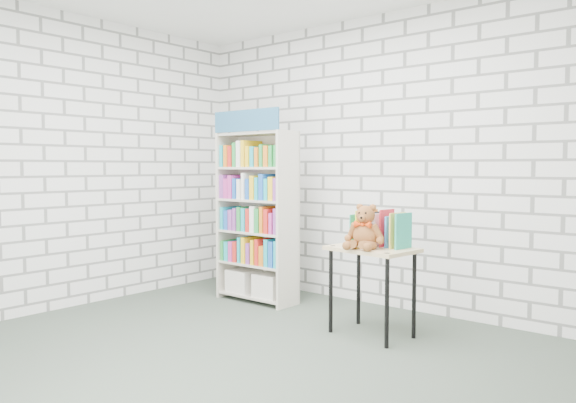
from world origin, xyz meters
The scene contains 6 objects.
ground centered at (0.00, 0.00, 0.00)m, with size 4.50×4.50×0.00m, color #3B463B.
room_shell centered at (0.00, 0.00, 1.78)m, with size 4.52×4.02×2.81m.
bookshelf centered at (-1.04, 1.36, 0.87)m, with size 0.84×0.33×1.90m.
display_table centered at (0.45, 1.09, 0.61)m, with size 0.70×0.53×0.71m.
table_books centered at (0.47, 1.19, 0.85)m, with size 0.48×0.25×0.27m.
teddy_bear centered at (0.45, 0.99, 0.85)m, with size 0.32×0.31×0.35m.
Camera 1 is at (2.77, -2.73, 1.34)m, focal length 35.00 mm.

